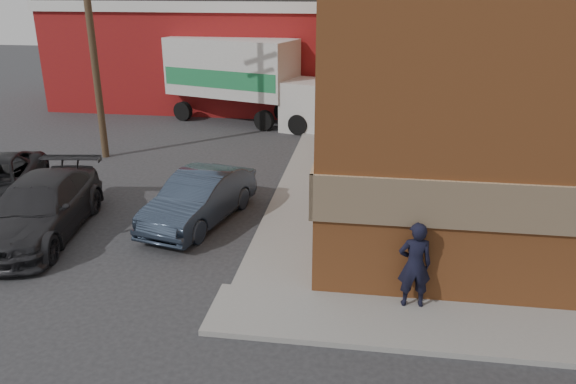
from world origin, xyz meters
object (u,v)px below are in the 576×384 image
at_px(sedan, 199,198).
at_px(utility_pole, 91,30).
at_px(box_truck, 246,75).
at_px(brick_building, 561,38).
at_px(suv_b, 39,208).
at_px(man, 415,265).
at_px(warehouse, 215,50).

bearing_deg(sedan, utility_pole, 148.35).
bearing_deg(utility_pole, box_truck, 56.20).
relative_size(brick_building, utility_pole, 2.03).
bearing_deg(brick_building, suv_b, -154.41).
xyz_separation_m(man, suv_b, (-9.61, 2.31, -0.29)).
distance_m(warehouse, utility_pole, 11.27).
bearing_deg(warehouse, box_truck, -59.81).
height_order(warehouse, suv_b, warehouse).
xyz_separation_m(sedan, box_truck, (-1.23, 11.81, 1.53)).
bearing_deg(suv_b, man, -21.26).
bearing_deg(brick_building, warehouse, 142.80).
height_order(brick_building, man, brick_building).
bearing_deg(box_truck, utility_pole, -106.60).
xyz_separation_m(warehouse, utility_pole, (-1.50, -11.00, 1.93)).
bearing_deg(utility_pole, brick_building, -0.02).
distance_m(utility_pole, man, 14.92).
bearing_deg(box_truck, brick_building, -11.02).
relative_size(man, suv_b, 0.36).
relative_size(warehouse, box_truck, 1.98).
relative_size(warehouse, utility_pole, 1.81).
bearing_deg(utility_pole, man, -39.79).
distance_m(brick_building, utility_pole, 16.00).
bearing_deg(suv_b, utility_pole, 94.44).
height_order(warehouse, utility_pole, utility_pole).
bearing_deg(box_truck, warehouse, 137.38).
xyz_separation_m(brick_building, utility_pole, (-16.00, 0.00, 0.06)).
bearing_deg(utility_pole, suv_b, -77.80).
height_order(man, sedan, man).
relative_size(man, box_truck, 0.23).
bearing_deg(box_truck, man, -48.95).
xyz_separation_m(man, box_truck, (-6.88, 15.56, 1.20)).
height_order(brick_building, suv_b, brick_building).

